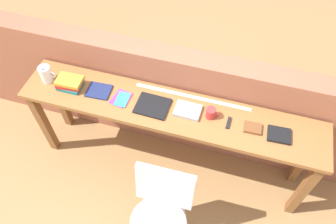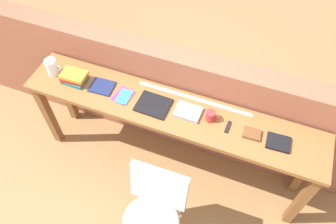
{
  "view_description": "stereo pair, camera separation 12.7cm",
  "coord_description": "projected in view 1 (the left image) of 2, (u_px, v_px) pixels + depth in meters",
  "views": [
    {
      "loc": [
        0.44,
        -1.23,
        2.95
      ],
      "look_at": [
        0.0,
        0.25,
        0.9
      ],
      "focal_mm": 35.0,
      "sensor_mm": 36.0,
      "label": 1
    },
    {
      "loc": [
        0.56,
        -1.19,
        2.95
      ],
      "look_at": [
        0.0,
        0.25,
        0.9
      ],
      "focal_mm": 35.0,
      "sensor_mm": 36.0,
      "label": 2
    }
  ],
  "objects": [
    {
      "name": "ruler_metal_back_edge",
      "position": [
        192.0,
        97.0,
        2.68
      ],
      "size": [
        0.97,
        0.03,
        0.0
      ],
      "primitive_type": "cube",
      "color": "silver",
      "rests_on": "sideboard"
    },
    {
      "name": "brick_wall_back",
      "position": [
        180.0,
        101.0,
        3.05
      ],
      "size": [
        6.0,
        0.2,
        1.15
      ],
      "primitive_type": "cube",
      "color": "#9E5B42",
      "rests_on": "ground"
    },
    {
      "name": "ground_plane",
      "position": [
        161.0,
        188.0,
        3.14
      ],
      "size": [
        40.0,
        40.0,
        0.0
      ],
      "primitive_type": "plane",
      "color": "#9E7547"
    },
    {
      "name": "sideboard",
      "position": [
        170.0,
        119.0,
        2.72
      ],
      "size": [
        2.5,
        0.44,
        0.88
      ],
      "color": "#996033",
      "rests_on": "ground"
    },
    {
      "name": "magazine_cycling",
      "position": [
        99.0,
        91.0,
        2.71
      ],
      "size": [
        0.21,
        0.18,
        0.02
      ],
      "primitive_type": "cube",
      "rotation": [
        0.0,
        0.0,
        0.06
      ],
      "color": "navy",
      "rests_on": "sideboard"
    },
    {
      "name": "pamphlet_pile_colourful",
      "position": [
        122.0,
        99.0,
        2.67
      ],
      "size": [
        0.16,
        0.19,
        0.01
      ],
      "color": "#E5334C",
      "rests_on": "sideboard"
    },
    {
      "name": "pitcher_white",
      "position": [
        46.0,
        74.0,
        2.73
      ],
      "size": [
        0.14,
        0.1,
        0.18
      ],
      "color": "white",
      "rests_on": "sideboard"
    },
    {
      "name": "multitool_folded",
      "position": [
        228.0,
        123.0,
        2.52
      ],
      "size": [
        0.03,
        0.11,
        0.02
      ],
      "primitive_type": "cube",
      "rotation": [
        0.0,
        0.0,
        -0.03
      ],
      "color": "black",
      "rests_on": "sideboard"
    },
    {
      "name": "book_stack_leftmost",
      "position": [
        70.0,
        83.0,
        2.71
      ],
      "size": [
        0.22,
        0.15,
        0.09
      ],
      "color": "#19757A",
      "rests_on": "sideboard"
    },
    {
      "name": "book_grey_hardcover",
      "position": [
        188.0,
        110.0,
        2.58
      ],
      "size": [
        0.21,
        0.16,
        0.03
      ],
      "primitive_type": "cube",
      "rotation": [
        0.0,
        0.0,
        -0.02
      ],
      "color": "#9E9EA3",
      "rests_on": "sideboard"
    },
    {
      "name": "mug",
      "position": [
        211.0,
        113.0,
        2.53
      ],
      "size": [
        0.11,
        0.08,
        0.09
      ],
      "color": "red",
      "rests_on": "sideboard"
    },
    {
      "name": "chair_white_moulded",
      "position": [
        161.0,
        210.0,
        2.47
      ],
      "size": [
        0.45,
        0.46,
        0.89
      ],
      "color": "silver",
      "rests_on": "ground"
    },
    {
      "name": "book_open_centre",
      "position": [
        153.0,
        106.0,
        2.62
      ],
      "size": [
        0.27,
        0.22,
        0.02
      ],
      "primitive_type": "cube",
      "rotation": [
        0.0,
        0.0,
        -0.02
      ],
      "color": "black",
      "rests_on": "sideboard"
    },
    {
      "name": "leather_journal_brown",
      "position": [
        253.0,
        128.0,
        2.48
      ],
      "size": [
        0.13,
        0.11,
        0.02
      ],
      "primitive_type": "cube",
      "rotation": [
        0.0,
        0.0,
        0.04
      ],
      "color": "brown",
      "rests_on": "sideboard"
    },
    {
      "name": "book_repair_rightmost",
      "position": [
        279.0,
        135.0,
        2.45
      ],
      "size": [
        0.18,
        0.15,
        0.02
      ],
      "primitive_type": "cube",
      "rotation": [
        0.0,
        0.0,
        0.05
      ],
      "color": "black",
      "rests_on": "sideboard"
    }
  ]
}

